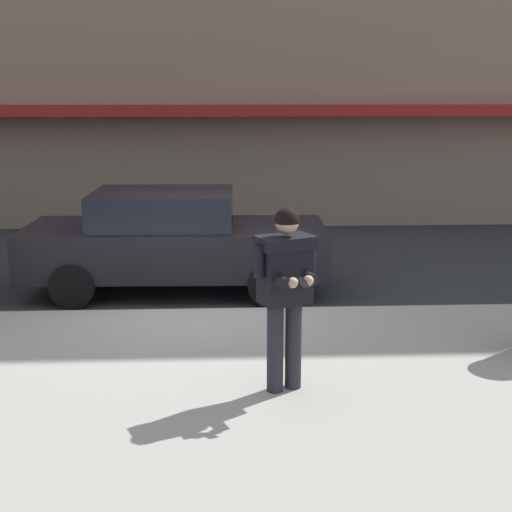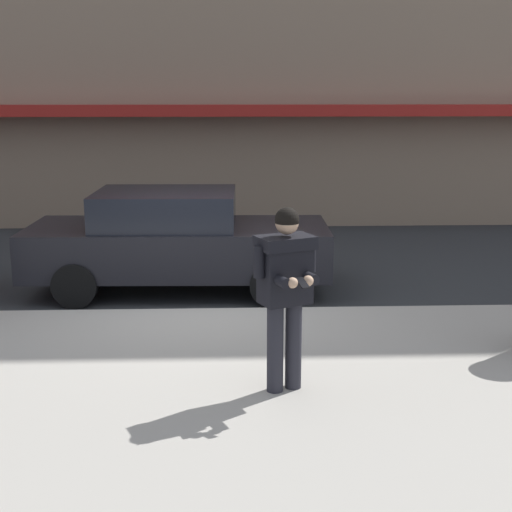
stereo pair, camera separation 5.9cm
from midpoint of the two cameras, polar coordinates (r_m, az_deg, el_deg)
The scene contains 5 objects.
ground_plane at distance 9.87m, azimuth -4.70°, elevation -4.64°, with size 80.00×80.00×0.00m, color #2B2D30.
sidewalk at distance 7.20m, azimuth 2.69°, elevation -10.87°, with size 32.00×5.30×0.14m, color #A8A399.
curb_paint_line at distance 9.94m, azimuth 1.10°, elevation -4.47°, with size 28.00×0.12×0.01m, color silver.
parked_sedan_mid at distance 10.87m, azimuth -6.79°, elevation 1.25°, with size 4.55×2.02×1.54m.
man_texting_on_phone at distance 6.74m, azimuth 2.12°, elevation -1.90°, with size 0.61×0.65×1.81m.
Camera 1 is at (0.32, -9.41, 2.98)m, focal length 50.00 mm.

